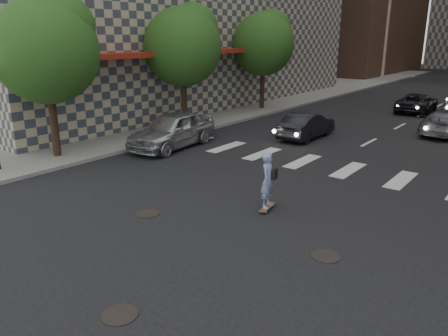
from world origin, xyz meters
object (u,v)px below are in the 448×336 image
at_px(tree_c, 265,41).
at_px(skateboarder, 268,180).
at_px(tree_b, 185,43).
at_px(silver_sedan, 173,130).
at_px(tree_a, 49,46).
at_px(traffic_car_a, 307,125).
at_px(traffic_car_c, 417,103).

xyz_separation_m(tree_c, skateboarder, (10.09, -15.50, -3.71)).
xyz_separation_m(tree_b, silver_sedan, (2.45, -3.68, -3.82)).
xyz_separation_m(tree_a, tree_b, (0.00, 8.00, 0.00)).
distance_m(tree_b, skateboarder, 13.11).
bearing_deg(traffic_car_a, tree_c, -43.78).
height_order(tree_c, silver_sedan, tree_c).
distance_m(tree_c, traffic_car_a, 9.82).
bearing_deg(tree_b, tree_c, 90.00).
bearing_deg(tree_b, silver_sedan, -56.28).
distance_m(tree_a, skateboarder, 10.76).
height_order(tree_b, traffic_car_c, tree_b).
bearing_deg(tree_a, tree_b, 90.00).
xyz_separation_m(traffic_car_a, traffic_car_c, (2.31, 11.64, -0.01)).
distance_m(silver_sedan, traffic_car_c, 18.34).
distance_m(skateboarder, traffic_car_a, 10.02).
bearing_deg(tree_a, silver_sedan, 60.41).
bearing_deg(silver_sedan, skateboarder, -32.00).
bearing_deg(traffic_car_a, tree_b, 15.28).
bearing_deg(skateboarder, tree_c, 112.17).
distance_m(tree_b, tree_c, 8.00).
height_order(tree_c, skateboarder, tree_c).
distance_m(tree_b, silver_sedan, 5.84).
distance_m(silver_sedan, traffic_car_a, 6.89).
bearing_deg(traffic_car_a, tree_a, 55.83).
distance_m(skateboarder, traffic_car_c, 21.05).
xyz_separation_m(tree_c, traffic_car_a, (6.54, -6.14, -3.99)).
xyz_separation_m(tree_a, traffic_car_c, (8.85, 21.51, -4.01)).
distance_m(tree_b, traffic_car_a, 7.89).
relative_size(tree_a, traffic_car_a, 1.67).
height_order(skateboarder, silver_sedan, skateboarder).
bearing_deg(tree_b, traffic_car_c, 56.77).
distance_m(tree_a, silver_sedan, 6.27).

